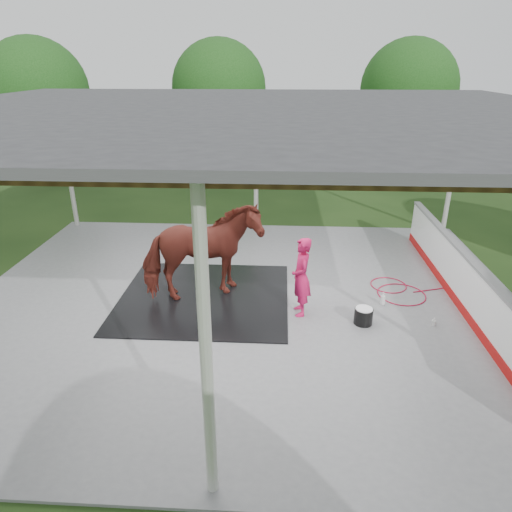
# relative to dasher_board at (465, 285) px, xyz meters

# --- Properties ---
(ground) EXTENTS (100.00, 100.00, 0.00)m
(ground) POSITION_rel_dasher_board_xyz_m (-4.60, 0.00, -0.59)
(ground) COLOR #1E3814
(concrete_slab) EXTENTS (12.00, 10.00, 0.05)m
(concrete_slab) POSITION_rel_dasher_board_xyz_m (-4.60, 0.00, -0.57)
(concrete_slab) COLOR slate
(concrete_slab) RESTS_ON ground
(pavilion_structure) EXTENTS (12.60, 10.60, 4.05)m
(pavilion_structure) POSITION_rel_dasher_board_xyz_m (-4.60, -0.00, 3.37)
(pavilion_structure) COLOR beige
(pavilion_structure) RESTS_ON ground
(dasher_board) EXTENTS (0.16, 8.00, 1.15)m
(dasher_board) POSITION_rel_dasher_board_xyz_m (0.00, 0.00, 0.00)
(dasher_board) COLOR #A80E0E
(dasher_board) RESTS_ON concrete_slab
(tree_belt) EXTENTS (28.00, 28.00, 5.80)m
(tree_belt) POSITION_rel_dasher_board_xyz_m (-4.30, 0.90, 3.20)
(tree_belt) COLOR #382314
(tree_belt) RESTS_ON ground
(rubber_mat) EXTENTS (3.66, 3.43, 0.03)m
(rubber_mat) POSITION_rel_dasher_board_xyz_m (-5.49, 0.14, -0.53)
(rubber_mat) COLOR black
(rubber_mat) RESTS_ON concrete_slab
(horse) EXTENTS (2.70, 1.97, 2.08)m
(horse) POSITION_rel_dasher_board_xyz_m (-5.49, 0.14, 0.52)
(horse) COLOR maroon
(horse) RESTS_ON rubber_mat
(handler) EXTENTS (0.48, 0.65, 1.65)m
(handler) POSITION_rel_dasher_board_xyz_m (-3.40, -0.41, 0.28)
(handler) COLOR #CE1652
(handler) RESTS_ON concrete_slab
(wash_bucket) EXTENTS (0.37, 0.37, 0.34)m
(wash_bucket) POSITION_rel_dasher_board_xyz_m (-2.17, -0.76, -0.37)
(wash_bucket) COLOR black
(wash_bucket) RESTS_ON concrete_slab
(soap_bottle_a) EXTENTS (0.15, 0.15, 0.28)m
(soap_bottle_a) POSITION_rel_dasher_board_xyz_m (-1.63, 0.04, -0.40)
(soap_bottle_a) COLOR silver
(soap_bottle_a) RESTS_ON concrete_slab
(soap_bottle_b) EXTENTS (0.10, 0.10, 0.16)m
(soap_bottle_b) POSITION_rel_dasher_board_xyz_m (-0.79, -0.75, -0.46)
(soap_bottle_b) COLOR #338CD8
(soap_bottle_b) RESTS_ON concrete_slab
(hose_coil) EXTENTS (2.14, 1.39, 0.02)m
(hose_coil) POSITION_rel_dasher_board_xyz_m (-1.17, 0.68, -0.53)
(hose_coil) COLOR #A90C2D
(hose_coil) RESTS_ON concrete_slab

